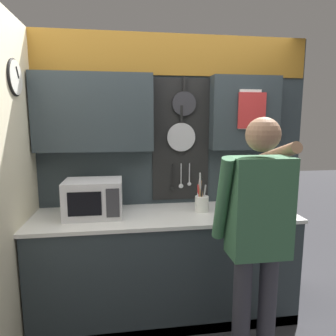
{
  "coord_description": "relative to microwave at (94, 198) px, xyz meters",
  "views": [
    {
      "loc": [
        -0.32,
        -2.45,
        1.72
      ],
      "look_at": [
        0.06,
        0.22,
        1.29
      ],
      "focal_mm": 32.0,
      "sensor_mm": 36.0,
      "label": 1
    }
  ],
  "objects": [
    {
      "name": "side_wall",
      "position": [
        -0.54,
        -0.39,
        0.17
      ],
      "size": [
        0.07,
        1.6,
        2.48
      ],
      "color": "beige",
      "rests_on": "ground_plane"
    },
    {
      "name": "microwave",
      "position": [
        0.0,
        0.0,
        0.0
      ],
      "size": [
        0.47,
        0.35,
        0.31
      ],
      "color": "silver",
      "rests_on": "base_cabinet_counter"
    },
    {
      "name": "back_wall_unit",
      "position": [
        0.58,
        0.28,
        0.41
      ],
      "size": [
        2.8,
        0.23,
        2.48
      ],
      "color": "#2D383D",
      "rests_on": "ground_plane"
    },
    {
      "name": "utensil_crock",
      "position": [
        0.92,
        0.0,
        -0.07
      ],
      "size": [
        0.12,
        0.12,
        0.35
      ],
      "color": "white",
      "rests_on": "base_cabinet_counter"
    },
    {
      "name": "knife_block",
      "position": [
        1.53,
        0.0,
        -0.06
      ],
      "size": [
        0.13,
        0.16,
        0.26
      ],
      "color": "brown",
      "rests_on": "base_cabinet_counter"
    },
    {
      "name": "ground_plane",
      "position": [
        0.59,
        -0.02,
        -1.09
      ],
      "size": [
        14.0,
        14.0,
        0.0
      ],
      "primitive_type": "plane",
      "color": "#38383D"
    },
    {
      "name": "base_cabinet_counter",
      "position": [
        0.59,
        -0.02,
        -0.62
      ],
      "size": [
        2.23,
        0.67,
        0.93
      ],
      "color": "#2D383D",
      "rests_on": "ground_plane"
    },
    {
      "name": "person",
      "position": [
        1.1,
        -0.72,
        -0.04
      ],
      "size": [
        0.54,
        0.67,
        1.74
      ],
      "color": "#383842",
      "rests_on": "ground_plane"
    }
  ]
}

